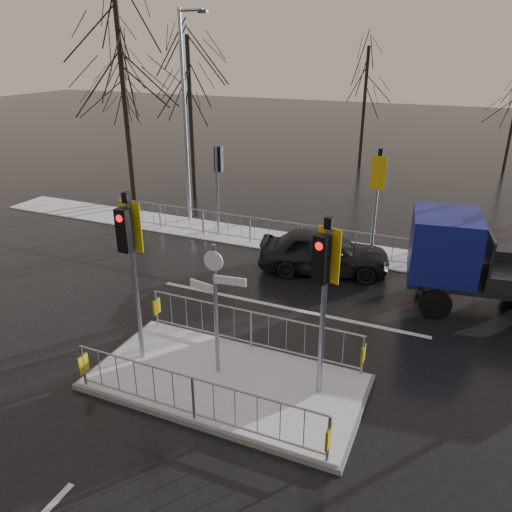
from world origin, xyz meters
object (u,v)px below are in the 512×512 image
at_px(traffic_island, 225,369).
at_px(car_far_lane, 324,251).
at_px(flatbed_truck, 473,260).
at_px(street_lamp_left, 186,112).

relative_size(traffic_island, car_far_lane, 1.42).
height_order(car_far_lane, flatbed_truck, flatbed_truck).
bearing_deg(flatbed_truck, traffic_island, -128.20).
bearing_deg(street_lamp_left, flatbed_truck, -17.47).
relative_size(car_far_lane, flatbed_truck, 0.70).
bearing_deg(street_lamp_left, traffic_island, -55.93).
distance_m(traffic_island, car_far_lane, 6.64).
height_order(flatbed_truck, street_lamp_left, street_lamp_left).
bearing_deg(car_far_lane, flatbed_truck, -112.04).
bearing_deg(car_far_lane, street_lamp_left, 53.04).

